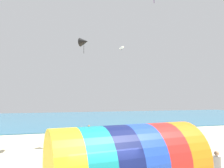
% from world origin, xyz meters
% --- Properties ---
extents(sea, '(120.00, 40.00, 0.10)m').
position_xyz_m(sea, '(0.00, 40.04, 0.05)').
color(sea, teal).
rests_on(sea, ground).
extents(giant_inflatable_tube, '(6.61, 3.85, 3.16)m').
position_xyz_m(giant_inflatable_tube, '(1.27, 0.52, 1.58)').
color(giant_inflatable_tube, yellow).
rests_on(giant_inflatable_tube, ground).
extents(kite_white_parafoil, '(0.61, 1.04, 0.49)m').
position_xyz_m(kite_white_parafoil, '(7.17, 17.68, 10.71)').
color(kite_white_parafoil, white).
extents(kite_black_delta, '(1.08, 1.08, 1.43)m').
position_xyz_m(kite_black_delta, '(1.17, 10.69, 9.22)').
color(kite_black_delta, black).
extents(bystander_near_water, '(0.40, 0.41, 1.80)m').
position_xyz_m(bystander_near_water, '(1.95, 12.13, 0.93)').
color(bystander_near_water, black).
rests_on(bystander_near_water, ground).
extents(bystander_mid_beach, '(0.42, 0.38, 1.74)m').
position_xyz_m(bystander_mid_beach, '(1.21, 11.67, 0.90)').
color(bystander_mid_beach, '#383D56').
rests_on(bystander_mid_beach, ground).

